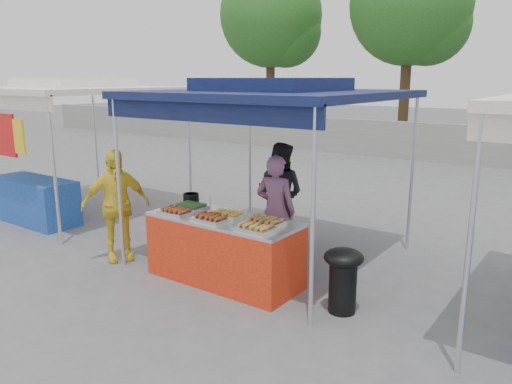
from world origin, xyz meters
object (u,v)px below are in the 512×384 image
Objects in this scene: vendor_table at (224,249)px; cooking_pot at (191,198)px; wok_burner at (343,275)px; customer_person at (116,205)px; vendor_woman at (275,211)px; helper_man at (280,194)px.

cooking_pot is (-0.87, 0.34, 0.49)m from vendor_table.
wok_burner is 3.41m from customer_person.
customer_person is (-3.37, -0.37, 0.36)m from wok_burner.
cooking_pot is 0.29× the size of wok_burner.
wok_burner is 0.48× the size of vendor_woman.
helper_man is at bearing 140.83° from wok_burner.
customer_person is at bearing -170.65° from vendor_table.
wok_burner is at bearing 139.65° from vendor_woman.
vendor_table is at bearing -21.28° from cooking_pot.
helper_man is (-1.89, 1.61, 0.36)m from wok_burner.
vendor_woman is 0.97× the size of customer_person.
vendor_table is 1.80m from customer_person.
wok_burner is (2.50, -0.25, -0.47)m from cooking_pot.
vendor_woman reaches higher than wok_burner.
vendor_woman is at bearing 152.29° from wok_burner.
vendor_table is at bearing -175.64° from wok_burner.
customer_person reaches higher than vendor_woman.
helper_man is (-0.46, 0.82, 0.03)m from vendor_woman.
vendor_table is 9.08× the size of cooking_pot.
helper_man reaches higher than vendor_table.
cooking_pot is at bearing 15.25° from vendor_woman.
wok_burner is 0.46× the size of customer_person.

